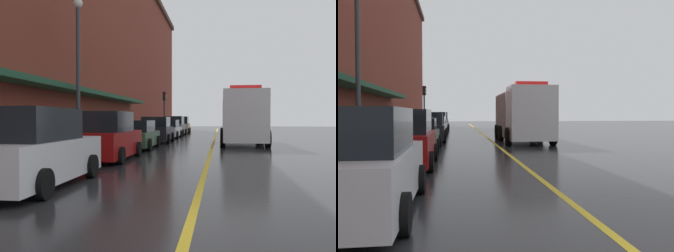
% 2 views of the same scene
% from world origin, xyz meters
% --- Properties ---
extents(ground_plane, '(112.00, 112.00, 0.00)m').
position_xyz_m(ground_plane, '(0.00, 25.00, 0.00)').
color(ground_plane, '#232326').
extents(sidewalk_left, '(2.40, 70.00, 0.15)m').
position_xyz_m(sidewalk_left, '(-6.20, 25.00, 0.07)').
color(sidewalk_left, '#ADA8A0').
rests_on(sidewalk_left, ground).
extents(lane_center_stripe, '(0.16, 70.00, 0.01)m').
position_xyz_m(lane_center_stripe, '(0.00, 25.00, 0.00)').
color(lane_center_stripe, gold).
rests_on(lane_center_stripe, ground).
extents(parked_car_0, '(2.14, 4.71, 1.88)m').
position_xyz_m(parked_car_0, '(-3.99, 3.05, 0.87)').
color(parked_car_0, silver).
rests_on(parked_car_0, ground).
extents(parked_car_1, '(1.98, 4.66, 1.91)m').
position_xyz_m(parked_car_1, '(-3.92, 8.99, 0.88)').
color(parked_car_1, maroon).
rests_on(parked_car_1, ground).
extents(parked_car_2, '(2.06, 4.79, 1.55)m').
position_xyz_m(parked_car_2, '(-4.03, 14.77, 0.74)').
color(parked_car_2, '#2D5133').
rests_on(parked_car_2, ground).
extents(parked_car_3, '(2.22, 4.68, 1.78)m').
position_xyz_m(parked_car_3, '(-3.95, 20.65, 0.83)').
color(parked_car_3, black).
rests_on(parked_car_3, ground).
extents(parked_car_4, '(1.99, 4.32, 1.56)m').
position_xyz_m(parked_car_4, '(-3.92, 26.68, 0.74)').
color(parked_car_4, silver).
rests_on(parked_car_4, ground).
extents(parked_car_5, '(2.05, 4.19, 1.91)m').
position_xyz_m(parked_car_5, '(-3.99, 31.90, 0.88)').
color(parked_car_5, '#595B60').
rests_on(parked_car_5, ground).
extents(parked_car_6, '(2.06, 4.66, 1.91)m').
position_xyz_m(parked_car_6, '(-3.95, 37.45, 0.89)').
color(parked_car_6, '#A5844C').
rests_on(parked_car_6, ground).
extents(box_truck, '(2.86, 8.12, 3.53)m').
position_xyz_m(box_truck, '(1.88, 19.39, 1.68)').
color(box_truck, silver).
rests_on(box_truck, ground).
extents(parking_meter_0, '(0.14, 0.18, 1.33)m').
position_xyz_m(parking_meter_0, '(-5.35, 11.10, 1.06)').
color(parking_meter_0, '#4C4C51').
rests_on(parking_meter_0, sidewalk_left).
extents(parking_meter_1, '(0.14, 0.18, 1.33)m').
position_xyz_m(parking_meter_1, '(-5.35, 22.69, 1.06)').
color(parking_meter_1, '#4C4C51').
rests_on(parking_meter_1, sidewalk_left).
extents(parking_meter_2, '(0.14, 0.18, 1.33)m').
position_xyz_m(parking_meter_2, '(-5.35, 22.03, 1.06)').
color(parking_meter_2, '#4C4C51').
rests_on(parking_meter_2, sidewalk_left).
extents(street_lamp_left, '(0.44, 0.44, 6.94)m').
position_xyz_m(street_lamp_left, '(-5.95, 11.06, 4.40)').
color(street_lamp_left, '#33383D').
rests_on(street_lamp_left, sidewalk_left).
extents(traffic_light_near, '(0.38, 0.36, 4.30)m').
position_xyz_m(traffic_light_near, '(-5.29, 33.29, 3.16)').
color(traffic_light_near, '#232326').
rests_on(traffic_light_near, sidewalk_left).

